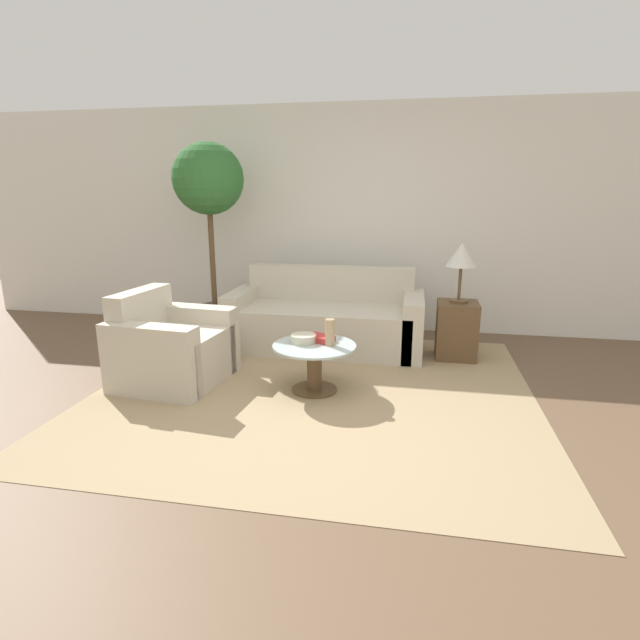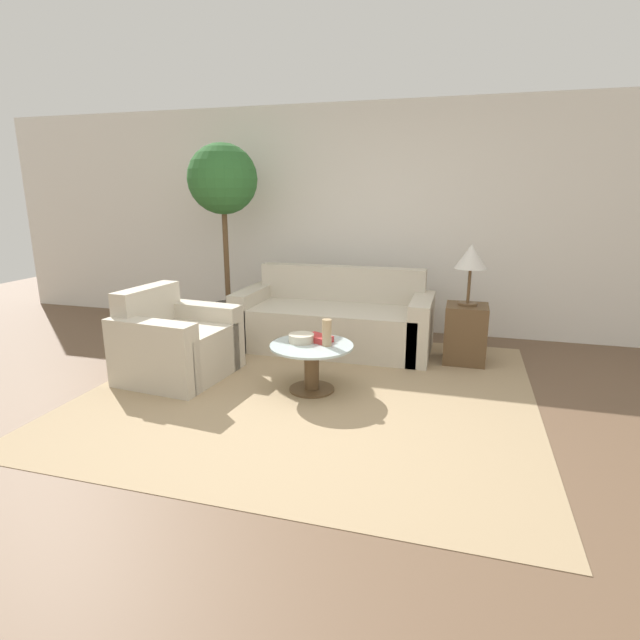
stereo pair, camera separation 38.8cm
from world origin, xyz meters
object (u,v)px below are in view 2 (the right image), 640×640
Objects in this scene: potted_plant at (223,192)px; vase at (327,333)px; armchair at (174,345)px; book_stack at (318,338)px; bowl at (301,338)px; table_lamp at (471,258)px; sofa_main at (335,321)px; coffee_table at (312,361)px.

potted_plant reaches higher than vase.
book_stack is (1.32, 0.11, 0.14)m from armchair.
potted_plant is at bearing 134.43° from bowl.
book_stack is (-1.19, -1.01, -0.59)m from table_lamp.
armchair is 1.44m from vase.
table_lamp is 2.75m from potted_plant.
vase is (0.25, -1.24, 0.23)m from sofa_main.
bowl is at bearing -140.91° from table_lamp.
bowl is 0.15m from book_stack.
sofa_main is 1.53m from table_lamp.
book_stack is at bearing -80.04° from armchair.
sofa_main is at bearing 124.01° from book_stack.
coffee_table is 0.20m from book_stack.
table_lamp is 2.64× the size of vase.
vase is (-1.09, -1.11, -0.50)m from table_lamp.
sofa_main is 1.22m from bowl.
coffee_table is 1.19× the size of table_lamp.
armchair is 2.85m from table_lamp.
vase is (0.13, 0.01, 0.25)m from coffee_table.
potted_plant is 2.26m from bowl.
sofa_main is at bearing 101.17° from vase.
table_lamp is at bearing -5.77° from sofa_main.
sofa_main is 7.63× the size of book_stack.
book_stack is (0.03, 0.11, 0.17)m from coffee_table.
vase is at bearing -134.63° from table_lamp.
armchair is 3.73× the size of book_stack.
vase is at bearing 3.73° from coffee_table.
vase is 0.16m from book_stack.
bowl reaches higher than book_stack.
armchair is 1.30m from coffee_table.
bowl is (-0.23, 0.03, -0.08)m from vase.
armchair reaches higher than vase.
coffee_table is (1.30, -0.00, -0.02)m from armchair.
bowl is at bearing -89.22° from sofa_main.
coffee_table is (0.12, -1.25, -0.02)m from sofa_main.
bowl is at bearing -126.14° from book_stack.
table_lamp is (1.34, -0.14, 0.73)m from sofa_main.
coffee_table is 3.24× the size of bowl.
bowl is (1.34, -1.37, -1.18)m from potted_plant.
coffee_table is at bearing -176.27° from vase.
sofa_main reaches higher than coffee_table.
potted_plant is at bearing 11.49° from armchair.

